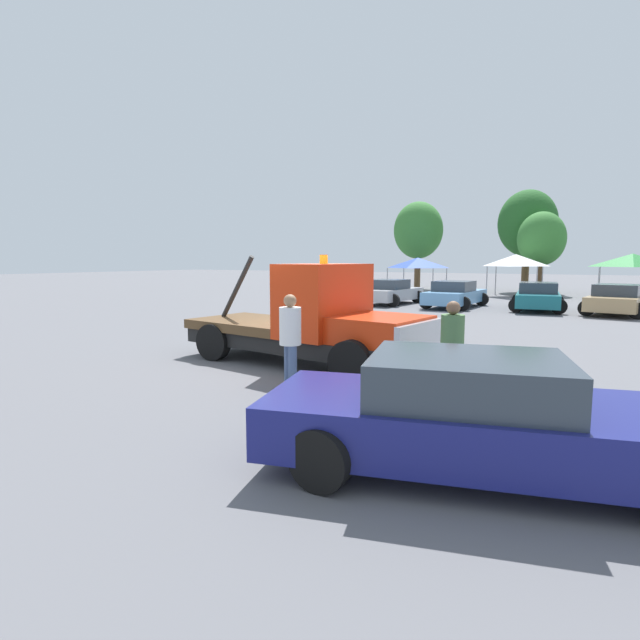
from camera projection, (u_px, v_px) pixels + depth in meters
ground_plane at (301, 363)px, 11.60m from camera, size 160.00×160.00×0.00m
tow_truck at (314, 323)px, 11.25m from camera, size 6.22×2.80×2.51m
foreground_car at (485, 418)px, 5.56m from camera, size 5.35×3.10×1.34m
person_near_truck at (452, 345)px, 8.28m from camera, size 0.38×0.38×1.73m
person_at_hood at (290, 336)px, 9.04m from camera, size 0.40×0.40×1.78m
parked_car_silver at (390, 292)px, 26.96m from camera, size 2.80×4.51×1.34m
parked_car_skyblue at (455, 295)px, 25.13m from camera, size 2.67×4.82×1.34m
parked_car_teal at (538, 297)px, 23.69m from camera, size 2.78×4.89×1.34m
parked_car_tan at (618, 300)px, 21.80m from camera, size 2.99×4.65×1.34m
canopy_tent_blue at (418, 263)px, 34.84m from camera, size 3.29×3.29×2.54m
canopy_tent_white at (516, 260)px, 32.25m from camera, size 3.03×3.03×2.75m
canopy_tent_green at (633, 260)px, 29.27m from camera, size 3.36×3.36×2.75m
tree_left at (418, 231)px, 40.65m from camera, size 3.96×3.96×7.08m
tree_center at (528, 224)px, 36.83m from camera, size 4.21×4.21×7.51m
tree_right at (542, 239)px, 34.18m from camera, size 3.17×3.17×5.66m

